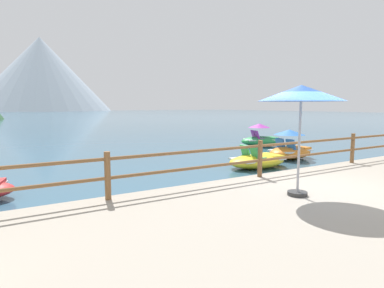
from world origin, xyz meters
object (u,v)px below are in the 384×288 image
object	(u,v)px
pedal_boat_0	(261,138)
pedal_boat_2	(290,149)
beach_umbrella	(301,95)
pedal_boat_3	(258,161)

from	to	relation	value
pedal_boat_0	pedal_boat_2	xyz separation A→B (m)	(-1.95, -3.88, 0.01)
beach_umbrella	pedal_boat_2	distance (m)	7.56
pedal_boat_2	pedal_boat_3	distance (m)	2.66
beach_umbrella	pedal_boat_2	world-z (taller)	beach_umbrella
pedal_boat_0	pedal_boat_3	xyz separation A→B (m)	(-4.49, -4.66, -0.16)
pedal_boat_0	pedal_boat_3	size ratio (longest dim) A/B	1.08
pedal_boat_2	beach_umbrella	bearing A→B (deg)	-136.80
beach_umbrella	pedal_boat_0	world-z (taller)	beach_umbrella
pedal_boat_2	pedal_boat_3	world-z (taller)	pedal_boat_2
beach_umbrella	pedal_boat_3	size ratio (longest dim) A/B	0.97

